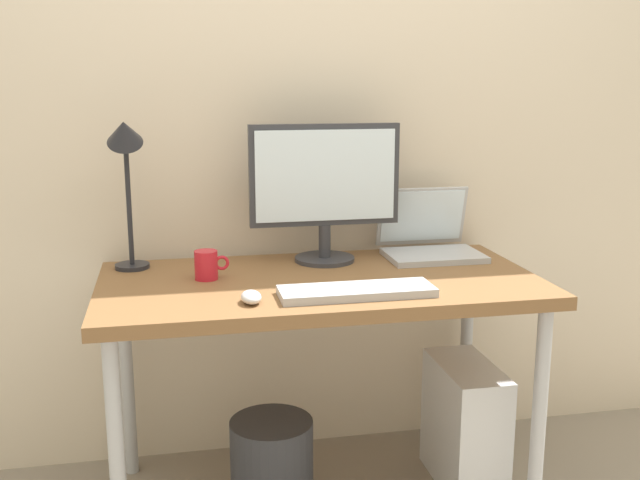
{
  "coord_description": "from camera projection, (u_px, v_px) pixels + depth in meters",
  "views": [
    {
      "loc": [
        -0.44,
        -2.16,
        1.34
      ],
      "look_at": [
        0.0,
        0.0,
        0.86
      ],
      "focal_mm": 41.84,
      "sensor_mm": 36.0,
      "label": 1
    }
  ],
  "objects": [
    {
      "name": "desk",
      "position": [
        320.0,
        299.0,
        2.3
      ],
      "size": [
        1.34,
        0.68,
        0.74
      ],
      "color": "brown",
      "rests_on": "ground_plane"
    },
    {
      "name": "monitor",
      "position": [
        325.0,
        185.0,
        2.44
      ],
      "size": [
        0.5,
        0.2,
        0.46
      ],
      "color": "#333338",
      "rests_on": "desk"
    },
    {
      "name": "coffee_mug",
      "position": [
        207.0,
        265.0,
        2.26
      ],
      "size": [
        0.11,
        0.07,
        0.09
      ],
      "color": "red",
      "rests_on": "desk"
    },
    {
      "name": "mouse",
      "position": [
        251.0,
        297.0,
        2.03
      ],
      "size": [
        0.06,
        0.09,
        0.03
      ],
      "primitive_type": "ellipsoid",
      "color": "silver",
      "rests_on": "desk"
    },
    {
      "name": "wastebasket",
      "position": [
        272.0,
        465.0,
        2.34
      ],
      "size": [
        0.26,
        0.26,
        0.3
      ],
      "primitive_type": "cylinder",
      "color": "#333338",
      "rests_on": "ground_plane"
    },
    {
      "name": "back_wall",
      "position": [
        297.0,
        89.0,
        2.55
      ],
      "size": [
        4.4,
        0.04,
        2.6
      ],
      "primitive_type": "cube",
      "color": "beige",
      "rests_on": "ground_plane"
    },
    {
      "name": "desk_lamp",
      "position": [
        126.0,
        157.0,
        2.3
      ],
      "size": [
        0.11,
        0.16,
        0.5
      ],
      "color": "#232328",
      "rests_on": "desk"
    },
    {
      "name": "computer_tower",
      "position": [
        465.0,
        425.0,
        2.48
      ],
      "size": [
        0.18,
        0.36,
        0.42
      ],
      "primitive_type": "cube",
      "color": "silver",
      "rests_on": "ground_plane"
    },
    {
      "name": "laptop",
      "position": [
        429.0,
        238.0,
        2.57
      ],
      "size": [
        0.32,
        0.27,
        0.23
      ],
      "color": "#B2B2B7",
      "rests_on": "desk"
    },
    {
      "name": "keyboard",
      "position": [
        357.0,
        291.0,
        2.1
      ],
      "size": [
        0.44,
        0.14,
        0.02
      ],
      "primitive_type": "cube",
      "color": "#B2B2B7",
      "rests_on": "desk"
    }
  ]
}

